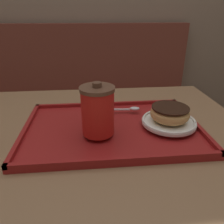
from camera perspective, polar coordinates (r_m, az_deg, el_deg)
booth_bench at (r=1.67m, az=-9.56°, el=-2.60°), size 1.67×0.44×1.00m
cafe_table at (r=0.80m, az=-2.47°, el=-14.92°), size 0.96×0.78×0.74m
serving_tray at (r=0.69m, az=-0.00°, el=-4.31°), size 0.54×0.36×0.02m
coffee_cup_front at (r=0.60m, az=-3.75°, el=0.45°), size 0.10×0.10×0.15m
plate_with_chocolate_donut at (r=0.70m, az=14.61°, el=-2.35°), size 0.17×0.17×0.01m
donut_chocolate_glazed at (r=0.69m, az=14.86°, el=-0.27°), size 0.12×0.12×0.04m
spoon at (r=0.77m, az=3.98°, el=0.84°), size 0.17×0.03×0.01m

